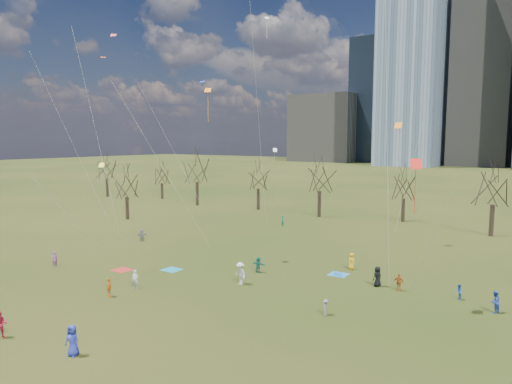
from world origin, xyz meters
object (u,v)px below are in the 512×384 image
Objects in this scene: blanket_teal at (172,270)px; person_1 at (135,279)px; blanket_crimson at (122,270)px; person_2 at (0,325)px; person_0 at (72,340)px; blanket_navy at (339,275)px; person_4 at (109,288)px.

blanket_teal is 5.70m from person_1.
person_1 is (1.34, -5.49, 0.75)m from blanket_teal.
person_2 is at bearing -68.36° from blanket_crimson.
blanket_crimson is at bearing 118.34° from person_0.
person_2 is (-11.65, -23.43, 0.82)m from blanket_navy.
blanket_teal is at bearing 102.78° from person_0.
person_1 is 2.42m from person_4.
person_4 is at bearing 117.08° from person_0.
blanket_teal is 16.91m from person_0.
person_2 is 1.16× the size of person_4.
person_1 is at bearing 108.69° from person_0.
person_1 is at bearing -60.00° from person_4.
person_0 is at bearing -81.64° from person_1.
person_1 is 0.92× the size of person_2.
person_0 is 11.42m from person_1.
person_0 is at bearing -48.73° from blanket_crimson.
person_0 is at bearing -44.52° from person_2.
blanket_navy is 23.18m from person_0.
person_0 is (7.33, -15.22, 0.87)m from blanket_teal.
blanket_teal is 8.03m from person_4.
person_0 is 5.74m from person_2.
person_2 is (-5.64, -1.05, -0.05)m from person_0.
person_1 is 1.06× the size of person_4.
blanket_navy is at bearing 28.22° from blanket_teal.
blanket_crimson is (-17.07, -9.77, 0.00)m from blanket_navy.
person_2 is 8.38m from person_4.
person_4 reaches higher than blanket_teal.
person_0 is 1.16× the size of person_1.
blanket_crimson is at bearing -13.54° from person_4.
person_0 reaches higher than person_2.
blanket_navy is 19.67m from blanket_crimson.
person_1 is at bearing -76.28° from blanket_teal.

